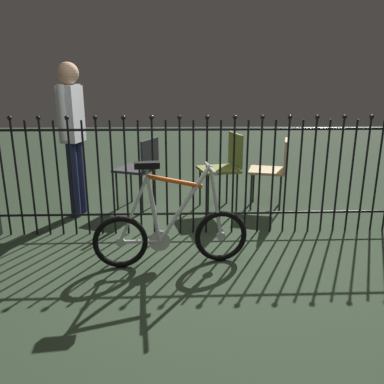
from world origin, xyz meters
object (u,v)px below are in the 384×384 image
chair_charcoal (141,165)px  person_visitor (72,126)px  bicycle (171,231)px  chair_tan (274,166)px  chair_olive (225,163)px

chair_charcoal → person_visitor: person_visitor is taller
bicycle → chair_tan: bearing=51.0°
chair_tan → bicycle: bearing=-129.0°
bicycle → chair_tan: (1.22, 1.50, 0.22)m
chair_tan → person_visitor: 2.38m
chair_charcoal → chair_olive: size_ratio=0.93×
chair_tan → chair_charcoal: bearing=179.2°
chair_tan → chair_olive: 0.59m
bicycle → chair_charcoal: bicycle is taller
chair_olive → person_visitor: (-1.72, -0.17, 0.46)m
chair_tan → person_visitor: size_ratio=0.50×
person_visitor → chair_tan: bearing=4.4°
chair_tan → chair_charcoal: chair_charcoal is taller
chair_tan → chair_charcoal: size_ratio=0.99×
chair_charcoal → chair_olive: (1.00, -0.03, 0.03)m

